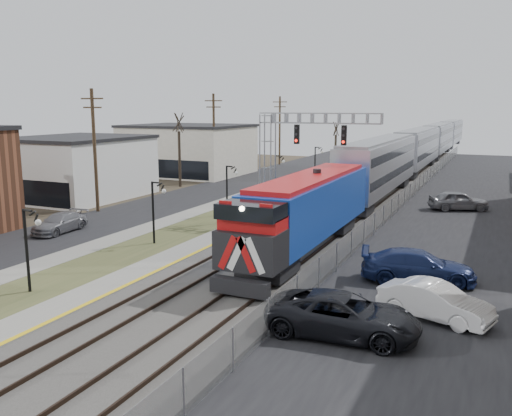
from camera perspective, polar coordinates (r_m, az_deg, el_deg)
The scene contains 21 objects.
street_west at distance 52.96m, azimuth -6.76°, elevation 1.27°, with size 7.00×120.00×0.04m, color black.
sidewalk at distance 50.80m, azimuth -2.41°, elevation 0.96°, with size 2.00×120.00×0.08m, color gray.
grass_median at distance 49.53m, azimuth 0.69°, elevation 0.71°, with size 4.00×120.00×0.06m, color #424B28.
platform at distance 48.40m, azimuth 3.94°, elevation 0.55°, with size 2.00×120.00×0.24m, color gray.
ballast_bed at distance 46.91m, azimuth 9.66°, elevation 0.08°, with size 8.00×120.00×0.20m, color #595651.
parking_lot at distance 45.45m, azimuth 24.43°, elevation -1.18°, with size 16.00×120.00×0.04m, color black.
platform_edge at distance 48.08m, azimuth 4.92°, elevation 0.62°, with size 0.24×120.00×0.01m, color gold.
track_near at distance 47.42m, azimuth 7.33°, elevation 0.47°, with size 1.58×120.00×0.15m.
track_far at distance 46.53m, azimuth 11.45°, elevation 0.15°, with size 1.58×120.00×0.15m.
train at distance 77.39m, azimuth 16.97°, elevation 6.02°, with size 3.00×108.65×5.33m.
signal_gantry at distance 40.42m, azimuth 3.48°, elevation 6.37°, with size 9.00×1.07×8.15m.
lampposts at distance 34.80m, azimuth -10.50°, elevation -0.45°, with size 0.14×62.14×4.00m.
utility_poles at distance 46.09m, azimuth -16.61°, elevation 5.75°, with size 0.28×80.28×10.00m.
fence at distance 45.92m, azimuth 14.75°, elevation 0.53°, with size 0.04×120.00×1.60m, color gray.
buildings_west at distance 50.23m, azimuth -22.70°, elevation 3.46°, with size 14.00×67.00×7.00m.
bare_trees at distance 56.53m, azimuth -5.77°, elevation 4.63°, with size 12.30×42.30×5.95m.
car_lot_b at distance 23.53m, azimuth 18.32°, elevation -9.40°, with size 1.59×4.55×1.50m, color white.
car_lot_c at distance 21.11m, azimuth 9.16°, elevation -11.17°, with size 2.67×5.78×1.61m, color black.
car_lot_d at distance 28.02m, azimuth 16.67°, elevation -5.97°, with size 2.24×5.51×1.60m, color navy.
car_lot_e at distance 48.32m, azimuth 20.53°, elevation 0.71°, with size 1.92×4.77×1.63m, color gray.
car_street_b at distance 39.74m, azimuth -19.95°, elevation -1.52°, with size 1.82×4.49×1.30m, color slate.
Camera 1 is at (15.70, -9.63, 8.61)m, focal length 38.00 mm.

